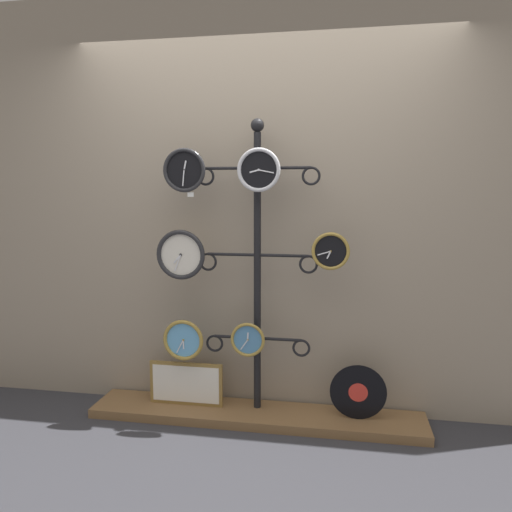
% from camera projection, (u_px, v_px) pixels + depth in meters
% --- Properties ---
extents(ground_plane, '(12.00, 12.00, 0.00)m').
position_uv_depth(ground_plane, '(245.00, 446.00, 2.96)').
color(ground_plane, '#333338').
extents(shop_wall, '(4.40, 0.04, 2.80)m').
position_uv_depth(shop_wall, '(261.00, 206.00, 3.33)').
color(shop_wall, gray).
rests_on(shop_wall, ground_plane).
extents(low_shelf, '(2.20, 0.36, 0.06)m').
position_uv_depth(low_shelf, '(256.00, 415.00, 3.30)').
color(low_shelf, brown).
rests_on(low_shelf, ground_plane).
extents(display_stand, '(0.80, 0.34, 1.95)m').
position_uv_depth(display_stand, '(257.00, 300.00, 3.25)').
color(display_stand, black).
rests_on(display_stand, ground_plane).
extents(clock_top_left, '(0.28, 0.04, 0.28)m').
position_uv_depth(clock_top_left, '(184.00, 170.00, 3.13)').
color(clock_top_left, black).
extents(clock_top_center, '(0.27, 0.04, 0.27)m').
position_uv_depth(clock_top_center, '(259.00, 170.00, 3.04)').
color(clock_top_center, black).
extents(clock_middle_left, '(0.32, 0.04, 0.32)m').
position_uv_depth(clock_middle_left, '(181.00, 255.00, 3.21)').
color(clock_middle_left, silver).
extents(clock_middle_right, '(0.23, 0.04, 0.23)m').
position_uv_depth(clock_middle_right, '(331.00, 251.00, 3.02)').
color(clock_middle_right, black).
extents(clock_bottom_left, '(0.27, 0.04, 0.27)m').
position_uv_depth(clock_bottom_left, '(183.00, 340.00, 3.28)').
color(clock_bottom_left, '#60A8DB').
extents(clock_bottom_center, '(0.22, 0.04, 0.22)m').
position_uv_depth(clock_bottom_center, '(248.00, 340.00, 3.19)').
color(clock_bottom_center, '#4C84B2').
extents(vinyl_record, '(0.36, 0.01, 0.36)m').
position_uv_depth(vinyl_record, '(358.00, 392.00, 3.15)').
color(vinyl_record, black).
rests_on(vinyl_record, low_shelf).
extents(picture_frame, '(0.51, 0.02, 0.29)m').
position_uv_depth(picture_frame, '(186.00, 384.00, 3.37)').
color(picture_frame, olive).
rests_on(picture_frame, low_shelf).
extents(price_tag_upper, '(0.04, 0.00, 0.03)m').
position_uv_depth(price_tag_upper, '(191.00, 195.00, 3.14)').
color(price_tag_upper, white).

